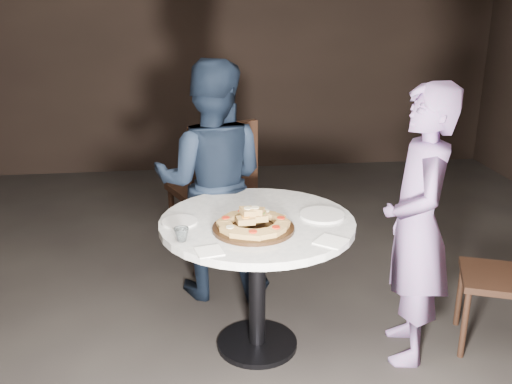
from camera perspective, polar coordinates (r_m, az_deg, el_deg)
floor at (r=3.09m, az=-0.88°, el=-16.53°), size 7.00×7.00×0.00m
table at (r=2.90m, az=0.12°, el=-5.30°), size 1.11×1.11×0.74m
serving_board at (r=2.73m, az=-0.27°, el=-3.64°), size 0.51×0.51×0.02m
focaccia_pile at (r=2.72m, az=-0.32°, el=-2.94°), size 0.35×0.36×0.09m
plate_left at (r=2.84m, az=-7.64°, el=-2.96°), size 0.23×0.23×0.01m
plate_right at (r=2.91m, az=6.62°, el=-2.30°), size 0.28×0.28×0.01m
water_glass at (r=2.62m, az=-7.46°, el=-4.23°), size 0.08×0.08×0.06m
napkin_near at (r=2.51m, az=-4.70°, el=-5.94°), size 0.14×0.14×0.01m
napkin_far at (r=2.62m, az=7.51°, el=-4.93°), size 0.18×0.18×0.01m
chair_far at (r=3.87m, az=-4.07°, el=0.92°), size 0.64×0.65×1.03m
diner_navy at (r=3.45m, az=-4.46°, el=1.06°), size 0.79×0.65×1.46m
diner_teal at (r=2.93m, az=15.79°, el=-3.35°), size 0.44×0.58×1.43m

